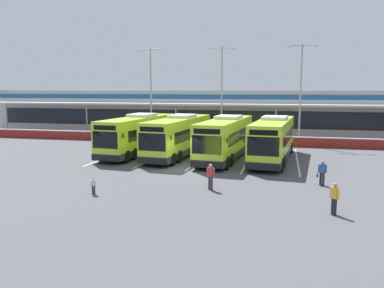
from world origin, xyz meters
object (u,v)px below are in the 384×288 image
at_px(pedestrian_with_handbag, 322,172).
at_px(coach_bus_left_centre, 179,137).
at_px(coach_bus_leftmost, 138,135).
at_px(coach_bus_right_centre, 273,140).
at_px(pedestrian_child, 93,185).
at_px(coach_bus_centre, 226,139).
at_px(lamp_post_centre, 222,88).
at_px(lamp_post_east, 301,88).
at_px(pedestrian_near_bin, 334,198).
at_px(lamp_post_west, 151,88).
at_px(pedestrian_in_dark_coat, 211,176).

bearing_deg(pedestrian_with_handbag, coach_bus_left_centre, 143.66).
relative_size(coach_bus_leftmost, pedestrian_with_handbag, 7.61).
height_order(coach_bus_right_centre, pedestrian_child, coach_bus_right_centre).
distance_m(coach_bus_centre, lamp_post_centre, 12.76).
xyz_separation_m(coach_bus_leftmost, pedestrian_with_handbag, (16.01, -9.10, -0.93)).
height_order(coach_bus_centre, lamp_post_east, lamp_post_east).
bearing_deg(lamp_post_centre, coach_bus_left_centre, -101.02).
bearing_deg(pedestrian_with_handbag, coach_bus_centre, 132.07).
bearing_deg(coach_bus_centre, pedestrian_child, -113.03).
bearing_deg(coach_bus_left_centre, pedestrian_child, -95.50).
bearing_deg(pedestrian_near_bin, coach_bus_left_centre, 128.69).
relative_size(coach_bus_centre, lamp_post_west, 1.12).
height_order(coach_bus_leftmost, pedestrian_child, coach_bus_leftmost).
bearing_deg(lamp_post_centre, coach_bus_leftmost, -120.11).
distance_m(pedestrian_in_dark_coat, lamp_post_west, 25.66).
xyz_separation_m(coach_bus_leftmost, pedestrian_near_bin, (16.04, -15.24, -0.91)).
relative_size(pedestrian_child, pedestrian_near_bin, 0.62).
relative_size(lamp_post_west, lamp_post_centre, 1.00).
bearing_deg(pedestrian_near_bin, coach_bus_centre, 117.47).
relative_size(coach_bus_left_centre, lamp_post_centre, 1.12).
bearing_deg(lamp_post_east, coach_bus_leftmost, -146.37).
relative_size(pedestrian_with_handbag, lamp_post_west, 0.15).
height_order(pedestrian_child, lamp_post_west, lamp_post_west).
bearing_deg(lamp_post_centre, pedestrian_in_dark_coat, -82.61).
relative_size(coach_bus_right_centre, pedestrian_with_handbag, 7.61).
xyz_separation_m(coach_bus_left_centre, lamp_post_east, (11.09, 10.47, 4.50)).
height_order(coach_bus_right_centre, pedestrian_in_dark_coat, coach_bus_right_centre).
bearing_deg(pedestrian_with_handbag, lamp_post_east, 92.36).
bearing_deg(lamp_post_east, pedestrian_with_handbag, -87.64).
bearing_deg(coach_bus_leftmost, coach_bus_right_centre, -3.28).
xyz_separation_m(coach_bus_left_centre, pedestrian_child, (-1.36, -14.15, -1.24)).
bearing_deg(pedestrian_child, coach_bus_leftmost, 100.77).
bearing_deg(pedestrian_with_handbag, coach_bus_right_centre, 111.78).
distance_m(coach_bus_leftmost, pedestrian_child, 14.81).
height_order(coach_bus_right_centre, pedestrian_near_bin, coach_bus_right_centre).
relative_size(coach_bus_left_centre, pedestrian_in_dark_coat, 7.61).
relative_size(coach_bus_right_centre, pedestrian_in_dark_coat, 7.61).
bearing_deg(pedestrian_in_dark_coat, lamp_post_west, 117.35).
bearing_deg(lamp_post_centre, lamp_post_west, -176.70).
bearing_deg(coach_bus_centre, coach_bus_right_centre, 1.72).
relative_size(pedestrian_in_dark_coat, lamp_post_west, 0.15).
distance_m(pedestrian_near_bin, lamp_post_west, 31.95).
height_order(coach_bus_leftmost, coach_bus_left_centre, same).
relative_size(pedestrian_in_dark_coat, pedestrian_child, 1.61).
height_order(coach_bus_centre, pedestrian_with_handbag, coach_bus_centre).
bearing_deg(lamp_post_east, lamp_post_west, 179.13).
xyz_separation_m(coach_bus_left_centre, lamp_post_centre, (2.19, 11.23, 4.50)).
bearing_deg(coach_bus_right_centre, lamp_post_east, 76.76).
xyz_separation_m(pedestrian_near_bin, lamp_post_west, (-18.31, 25.63, 5.42)).
bearing_deg(lamp_post_east, coach_bus_centre, -121.23).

